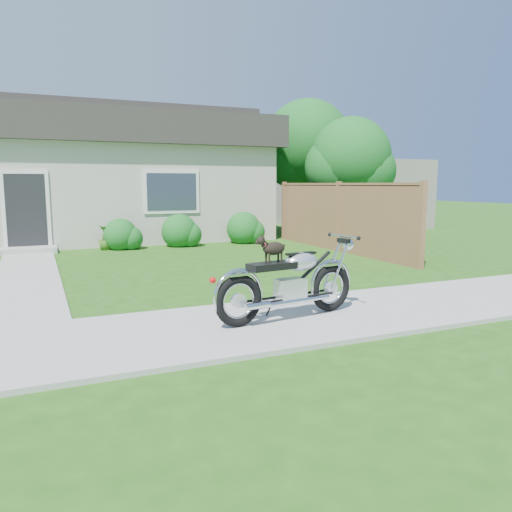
{
  "coord_description": "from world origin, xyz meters",
  "views": [
    {
      "loc": [
        -1.26,
        -5.82,
        1.83
      ],
      "look_at": [
        1.75,
        1.0,
        0.75
      ],
      "focal_mm": 35.0,
      "sensor_mm": 36.0,
      "label": 1
    }
  ],
  "objects_px": {
    "tree_near": "(355,161)",
    "fence": "(338,217)",
    "house": "(75,174)",
    "potted_plant_right": "(105,237)",
    "tree_far": "(311,147)",
    "motorcycle_with_dog": "(290,281)"
  },
  "relations": [
    {
      "from": "tree_near",
      "to": "fence",
      "type": "bearing_deg",
      "value": -132.9
    },
    {
      "from": "house",
      "to": "tree_far",
      "type": "bearing_deg",
      "value": -9.09
    },
    {
      "from": "tree_far",
      "to": "tree_near",
      "type": "bearing_deg",
      "value": -88.76
    },
    {
      "from": "house",
      "to": "fence",
      "type": "relative_size",
      "value": 1.9
    },
    {
      "from": "house",
      "to": "motorcycle_with_dog",
      "type": "xyz_separation_m",
      "value": [
        1.79,
        -12.03,
        -1.62
      ]
    },
    {
      "from": "tree_far",
      "to": "potted_plant_right",
      "type": "bearing_deg",
      "value": -164.75
    },
    {
      "from": "house",
      "to": "potted_plant_right",
      "type": "distance_m",
      "value": 3.92
    },
    {
      "from": "fence",
      "to": "tree_near",
      "type": "xyz_separation_m",
      "value": [
        2.02,
        2.17,
        1.61
      ]
    },
    {
      "from": "house",
      "to": "motorcycle_with_dog",
      "type": "distance_m",
      "value": 12.27
    },
    {
      "from": "motorcycle_with_dog",
      "to": "house",
      "type": "bearing_deg",
      "value": 90.45
    },
    {
      "from": "house",
      "to": "tree_near",
      "type": "bearing_deg",
      "value": -26.1
    },
    {
      "from": "fence",
      "to": "potted_plant_right",
      "type": "height_order",
      "value": "fence"
    },
    {
      "from": "fence",
      "to": "tree_near",
      "type": "bearing_deg",
      "value": 47.1
    },
    {
      "from": "potted_plant_right",
      "to": "tree_near",
      "type": "bearing_deg",
      "value": -4.59
    },
    {
      "from": "tree_near",
      "to": "potted_plant_right",
      "type": "xyz_separation_m",
      "value": [
        -7.85,
        0.63,
        -2.21
      ]
    },
    {
      "from": "fence",
      "to": "motorcycle_with_dog",
      "type": "xyz_separation_m",
      "value": [
        -4.51,
        -5.78,
        -0.4
      ]
    },
    {
      "from": "house",
      "to": "tree_near",
      "type": "xyz_separation_m",
      "value": [
        8.32,
        -4.07,
        0.4
      ]
    },
    {
      "from": "house",
      "to": "fence",
      "type": "bearing_deg",
      "value": -44.74
    },
    {
      "from": "tree_near",
      "to": "motorcycle_with_dog",
      "type": "xyz_separation_m",
      "value": [
        -6.52,
        -7.95,
        -2.01
      ]
    },
    {
      "from": "tree_far",
      "to": "motorcycle_with_dog",
      "type": "bearing_deg",
      "value": -121.12
    },
    {
      "from": "house",
      "to": "tree_near",
      "type": "distance_m",
      "value": 9.27
    },
    {
      "from": "fence",
      "to": "tree_near",
      "type": "height_order",
      "value": "tree_near"
    }
  ]
}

